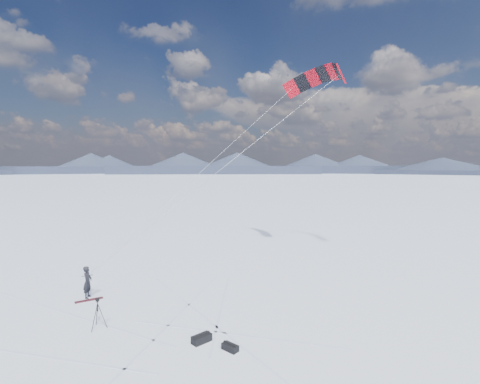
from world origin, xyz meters
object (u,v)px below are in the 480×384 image
object	(u,v)px
tripod	(98,309)
gear_bag_b	(230,347)
gear_bag_a	(202,338)
snowboard	(89,300)
snowkiter	(88,297)

from	to	relation	value
tripod	gear_bag_b	bearing A→B (deg)	-24.22
gear_bag_a	gear_bag_b	distance (m)	1.28
snowboard	gear_bag_b	distance (m)	8.85
gear_bag_a	tripod	bearing A→B (deg)	122.98
gear_bag_a	snowboard	bearing A→B (deg)	103.43
tripod	gear_bag_b	distance (m)	5.99
snowboard	gear_bag_b	bearing A→B (deg)	-65.28
snowkiter	tripod	distance (m)	4.07
tripod	gear_bag_a	xyz separation A→B (m)	(4.10, -2.26, -0.69)
snowkiter	gear_bag_b	size ratio (longest dim) A/B	2.38
snowboard	snowkiter	bearing A→B (deg)	87.37
snowkiter	snowboard	bearing A→B (deg)	-153.78
snowkiter	snowboard	size ratio (longest dim) A/B	1.24
snowkiter	snowboard	distance (m)	0.46
tripod	snowboard	bearing A→B (deg)	112.68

